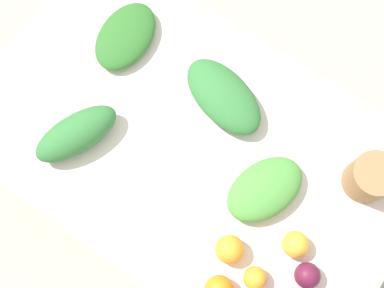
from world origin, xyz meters
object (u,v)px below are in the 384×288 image
at_px(orange_0, 255,278).
at_px(orange_2, 230,249).
at_px(orange_3, 295,244).
at_px(greens_bunch_beet_tops, 265,189).
at_px(greens_bunch_kale, 125,36).
at_px(greens_bunch_chard, 76,134).
at_px(greens_bunch_dandelion, 225,97).
at_px(paper_bag, 370,177).
at_px(beet_root, 307,275).

xyz_separation_m(orange_0, orange_2, (-0.10, 0.03, 0.01)).
relative_size(orange_0, orange_3, 0.87).
height_order(greens_bunch_beet_tops, orange_3, greens_bunch_beet_tops).
bearing_deg(greens_bunch_kale, greens_bunch_chard, -78.24).
bearing_deg(greens_bunch_dandelion, orange_2, -55.24).
bearing_deg(greens_bunch_beet_tops, greens_bunch_chard, -162.66).
bearing_deg(orange_2, paper_bag, 60.32).
bearing_deg(orange_3, greens_bunch_dandelion, 147.56).
relative_size(greens_bunch_beet_tops, beet_root, 3.33).
bearing_deg(orange_3, greens_bunch_chard, -173.11).
xyz_separation_m(greens_bunch_chard, orange_3, (0.71, 0.09, -0.01)).
relative_size(beet_root, orange_2, 0.89).
bearing_deg(beet_root, greens_bunch_kale, 159.70).
relative_size(paper_bag, greens_bunch_chard, 0.49).
bearing_deg(orange_0, orange_3, 72.41).
distance_m(paper_bag, greens_bunch_chard, 0.86).
distance_m(greens_bunch_dandelion, greens_bunch_chard, 0.46).
height_order(greens_bunch_beet_tops, greens_bunch_kale, greens_bunch_beet_tops).
bearing_deg(orange_2, greens_bunch_beet_tops, 92.38).
xyz_separation_m(greens_bunch_kale, orange_3, (0.78, -0.26, 0.01)).
distance_m(paper_bag, beet_root, 0.33).
bearing_deg(orange_0, greens_bunch_chard, 175.16).
xyz_separation_m(beet_root, orange_0, (-0.12, -0.09, -0.00)).
height_order(greens_bunch_beet_tops, orange_0, greens_bunch_beet_tops).
xyz_separation_m(greens_bunch_dandelion, beet_root, (0.48, -0.31, -0.01)).
bearing_deg(greens_bunch_beet_tops, orange_2, -87.62).
height_order(beet_root, orange_2, orange_2).
relative_size(paper_bag, greens_bunch_beet_tops, 0.53).
bearing_deg(greens_bunch_dandelion, beet_root, -33.20).
distance_m(beet_root, orange_2, 0.23).
bearing_deg(orange_0, orange_2, 165.59).
bearing_deg(orange_0, greens_bunch_dandelion, 132.10).
bearing_deg(greens_bunch_chard, orange_2, -3.06).
distance_m(orange_0, orange_2, 0.11).
distance_m(paper_bag, greens_bunch_beet_tops, 0.30).
xyz_separation_m(paper_bag, greens_bunch_chard, (-0.78, -0.36, -0.01)).
height_order(greens_bunch_dandelion, greens_bunch_beet_tops, greens_bunch_dandelion).
relative_size(greens_bunch_dandelion, greens_bunch_chard, 1.09).
bearing_deg(beet_root, orange_0, -143.21).
bearing_deg(orange_2, greens_bunch_chard, 176.94).
bearing_deg(beet_root, greens_bunch_chard, -177.72).
bearing_deg(greens_bunch_chard, greens_bunch_kale, 101.76).
relative_size(orange_2, orange_3, 1.08).
relative_size(greens_bunch_dandelion, orange_3, 3.75).
relative_size(greens_bunch_beet_tops, orange_2, 2.96).
xyz_separation_m(paper_bag, orange_0, (-0.12, -0.42, -0.03)).
bearing_deg(greens_bunch_kale, beet_root, -20.30).
bearing_deg(greens_bunch_beet_tops, orange_0, -64.22).
bearing_deg(beet_root, greens_bunch_dandelion, 146.80).
bearing_deg(paper_bag, orange_3, -105.53).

